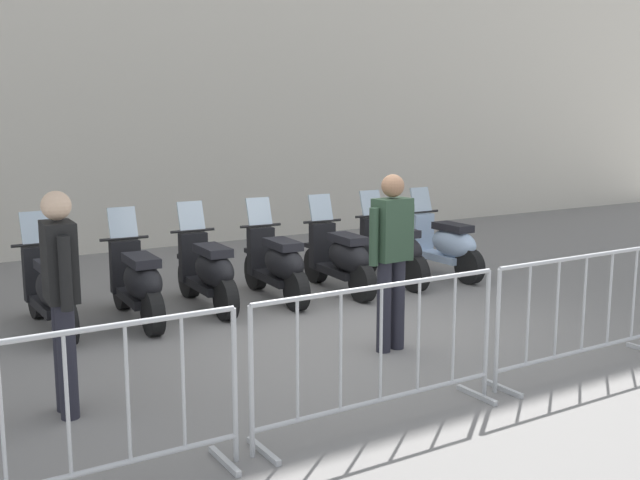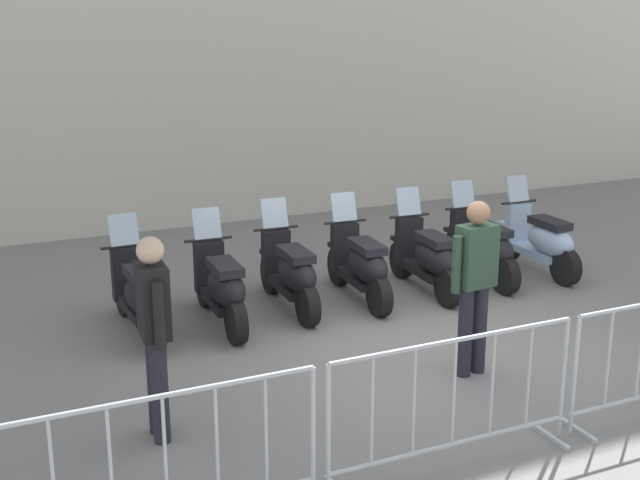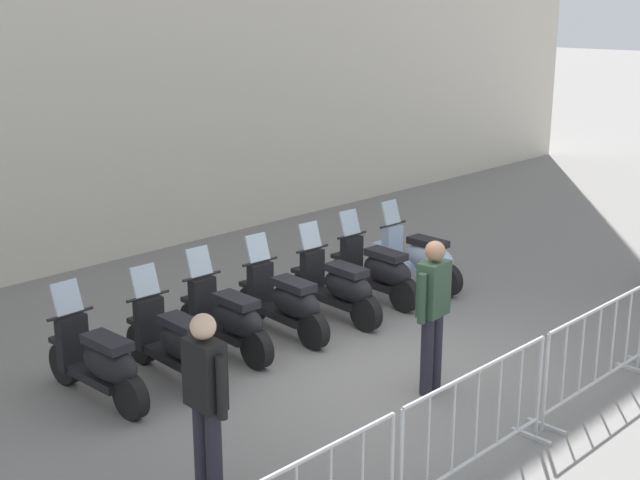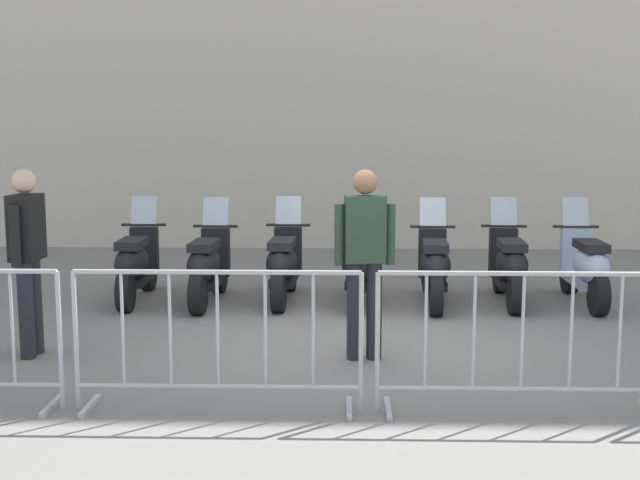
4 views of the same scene
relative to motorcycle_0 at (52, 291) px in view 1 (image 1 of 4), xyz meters
The scene contains 13 objects.
ground_plane 3.26m from the motorcycle_0, 39.55° to the right, with size 120.00×120.00×0.00m, color slate.
motorcycle_0 is the anchor object (origin of this frame).
motorcycle_1 0.90m from the motorcycle_0, 13.73° to the right, with size 0.63×1.72×1.24m.
motorcycle_2 1.79m from the motorcycle_0, ahead, with size 0.63×1.72×1.24m.
motorcycle_3 2.69m from the motorcycle_0, ahead, with size 0.65×1.72×1.24m.
motorcycle_4 3.59m from the motorcycle_0, ahead, with size 0.65×1.72×1.24m.
motorcycle_5 4.48m from the motorcycle_0, ahead, with size 0.64×1.72×1.24m.
motorcycle_6 5.38m from the motorcycle_0, ahead, with size 0.60×1.72×1.24m.
barrier_segment_0 3.78m from the motorcycle_0, 106.41° to the right, with size 2.15×0.65×1.07m.
barrier_segment_1 4.04m from the motorcycle_0, 73.28° to the right, with size 2.15×0.65×1.07m.
barrier_segment_2 5.33m from the motorcycle_0, 50.45° to the right, with size 2.15×0.65×1.07m.
officer_near_row_end 2.41m from the motorcycle_0, 105.48° to the right, with size 0.27×0.54×1.73m.
officer_mid_plaza 3.61m from the motorcycle_0, 47.26° to the right, with size 0.55×0.22×1.73m.
Camera 1 is at (-4.87, -5.67, 2.26)m, focal length 41.35 mm.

